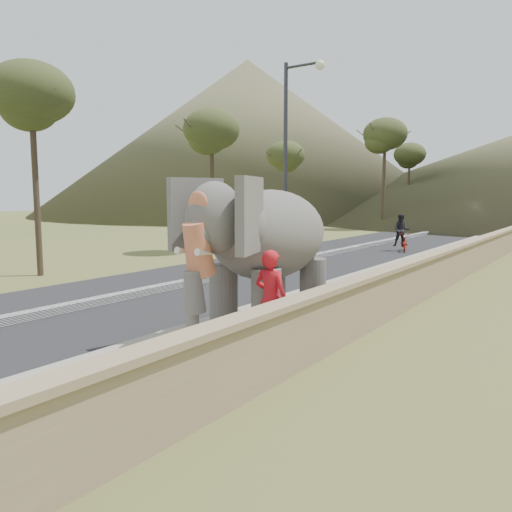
{
  "coord_description": "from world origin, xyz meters",
  "views": [
    {
      "loc": [
        5.75,
        -4.56,
        2.88
      ],
      "look_at": [
        0.2,
        3.26,
        1.7
      ],
      "focal_mm": 35.0,
      "sensor_mm": 36.0,
      "label": 1
    }
  ],
  "objects": [
    {
      "name": "road",
      "position": [
        -5.0,
        10.0,
        0.01
      ],
      "size": [
        7.0,
        120.0,
        0.03
      ],
      "primitive_type": "cube",
      "color": "black",
      "rests_on": "ground"
    },
    {
      "name": "elephant_and_man",
      "position": [
        0.02,
        4.03,
        1.63
      ],
      "size": [
        2.33,
        4.15,
        2.99
      ],
      "color": "slate",
      "rests_on": "ground"
    },
    {
      "name": "hill_left",
      "position": [
        -38.0,
        55.0,
        11.0
      ],
      "size": [
        60.0,
        60.0,
        22.0
      ],
      "primitive_type": "cone",
      "color": "brown",
      "rests_on": "ground"
    },
    {
      "name": "motorcyclist",
      "position": [
        -2.72,
        20.3,
        0.74
      ],
      "size": [
        1.3,
        1.94,
        1.92
      ],
      "color": "maroon",
      "rests_on": "ground"
    },
    {
      "name": "lamppost",
      "position": [
        -4.69,
        12.63,
        4.87
      ],
      "size": [
        1.76,
        0.36,
        8.0
      ],
      "color": "#2D2D32",
      "rests_on": "ground"
    },
    {
      "name": "walkway",
      "position": [
        0.0,
        10.0,
        0.07
      ],
      "size": [
        3.0,
        120.0,
        0.15
      ],
      "primitive_type": "cube",
      "color": "#9E9687",
      "rests_on": "ground"
    },
    {
      "name": "parapet",
      "position": [
        1.65,
        10.0,
        0.55
      ],
      "size": [
        0.3,
        120.0,
        1.1
      ],
      "primitive_type": "cube",
      "color": "tan",
      "rests_on": "ground"
    },
    {
      "name": "signboard",
      "position": [
        -4.5,
        11.66,
        1.64
      ],
      "size": [
        0.6,
        0.08,
        2.4
      ],
      "color": "#2D2D33",
      "rests_on": "ground"
    },
    {
      "name": "median",
      "position": [
        -5.0,
        10.0,
        0.11
      ],
      "size": [
        0.35,
        120.0,
        0.22
      ],
      "primitive_type": "cube",
      "color": "black",
      "rests_on": "ground"
    },
    {
      "name": "ground",
      "position": [
        0.0,
        0.0,
        0.0
      ],
      "size": [
        160.0,
        160.0,
        0.0
      ],
      "primitive_type": "plane",
      "color": "olive",
      "rests_on": "ground"
    }
  ]
}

